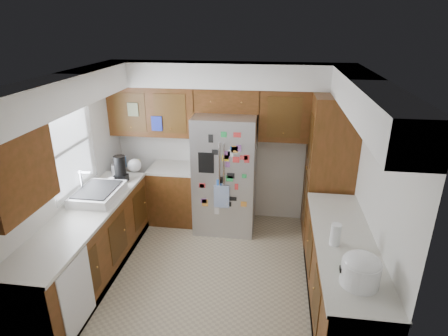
{
  "coord_description": "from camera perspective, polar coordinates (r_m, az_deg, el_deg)",
  "views": [
    {
      "loc": [
        0.7,
        -3.96,
        3.07
      ],
      "look_at": [
        0.1,
        0.35,
        1.33
      ],
      "focal_mm": 30.0,
      "sensor_mm": 36.0,
      "label": 1
    }
  ],
  "objects": [
    {
      "name": "floor",
      "position": [
        5.06,
        -1.72,
        -15.56
      ],
      "size": [
        3.6,
        3.6,
        0.0
      ],
      "primitive_type": "plane",
      "color": "tan",
      "rests_on": "ground"
    },
    {
      "name": "rice_cooker",
      "position": [
        3.52,
        20.14,
        -14.25
      ],
      "size": [
        0.34,
        0.33,
        0.3
      ],
      "color": "white",
      "rests_on": "right_counter_run"
    },
    {
      "name": "left_counter_clutter",
      "position": [
        5.65,
        -14.89,
        0.07
      ],
      "size": [
        0.43,
        0.74,
        0.38
      ],
      "color": "black",
      "rests_on": "left_counter_run"
    },
    {
      "name": "fridge",
      "position": [
        5.65,
        0.21,
        -0.8
      ],
      "size": [
        0.9,
        0.79,
        1.8
      ],
      "color": "#A8A8AD",
      "rests_on": "ground"
    },
    {
      "name": "left_counter_run",
      "position": [
        5.21,
        -16.87,
        -9.71
      ],
      "size": [
        1.36,
        3.2,
        0.92
      ],
      "color": "#452B0D",
      "rests_on": "ground"
    },
    {
      "name": "bridge_cabinet",
      "position": [
        5.55,
        0.55,
        10.41
      ],
      "size": [
        0.96,
        0.34,
        0.35
      ],
      "primitive_type": "cube",
      "color": "#452B0D",
      "rests_on": "fridge"
    },
    {
      "name": "fridge_top_items",
      "position": [
        5.5,
        0.93,
        13.48
      ],
      "size": [
        0.63,
        0.33,
        0.27
      ],
      "color": "#1439AF",
      "rests_on": "bridge_cabinet"
    },
    {
      "name": "room_shell",
      "position": [
        4.58,
        -2.53,
        5.95
      ],
      "size": [
        3.64,
        3.24,
        2.52
      ],
      "color": "silver",
      "rests_on": "ground"
    },
    {
      "name": "pantry",
      "position": [
        5.54,
        15.68,
        -0.14
      ],
      "size": [
        0.6,
        0.9,
        2.15
      ],
      "primitive_type": "cube",
      "color": "#452B0D",
      "rests_on": "ground"
    },
    {
      "name": "paper_towel",
      "position": [
        4.01,
        16.62,
        -9.7
      ],
      "size": [
        0.1,
        0.1,
        0.24
      ],
      "primitive_type": "cylinder",
      "color": "white",
      "rests_on": "right_counter_run"
    },
    {
      "name": "sink_assembly",
      "position": [
        5.07,
        -18.66,
        -3.7
      ],
      "size": [
        0.52,
        0.7,
        0.37
      ],
      "color": "white",
      "rests_on": "left_counter_run"
    },
    {
      "name": "right_counter_run",
      "position": [
        4.45,
        17.3,
        -15.89
      ],
      "size": [
        0.63,
        2.25,
        0.92
      ],
      "color": "#452B0D",
      "rests_on": "ground"
    }
  ]
}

